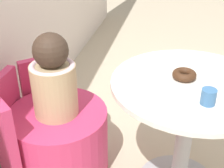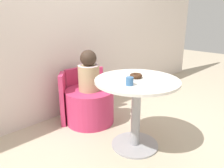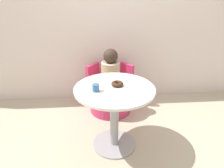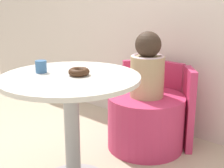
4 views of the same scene
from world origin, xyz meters
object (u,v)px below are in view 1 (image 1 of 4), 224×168
(child_figure, at_px, (53,79))
(donut, at_px, (184,75))
(round_table, at_px, (187,115))
(tub_chair, at_px, (60,140))
(cup, at_px, (208,97))

(child_figure, relative_size, donut, 4.03)
(round_table, height_order, donut, donut)
(round_table, distance_m, child_figure, 0.73)
(round_table, relative_size, donut, 6.64)
(tub_chair, distance_m, donut, 0.85)
(child_figure, distance_m, cup, 0.81)
(round_table, relative_size, tub_chair, 1.36)
(child_figure, bearing_deg, donut, -88.47)
(tub_chair, height_order, donut, donut)
(tub_chair, xyz_separation_m, cup, (-0.19, -0.78, 0.53))
(round_table, relative_size, child_figure, 1.65)
(round_table, distance_m, tub_chair, 0.78)
(child_figure, bearing_deg, round_table, -91.02)
(round_table, xyz_separation_m, donut, (0.03, 0.04, 0.21))
(tub_chair, distance_m, cup, 0.96)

